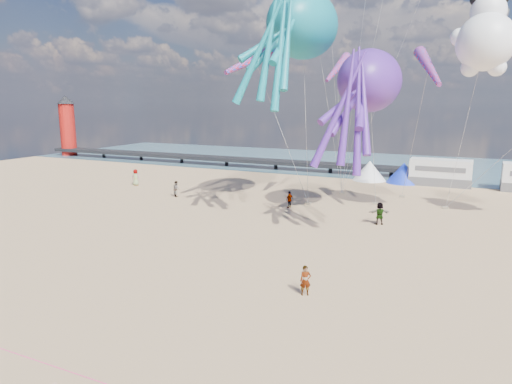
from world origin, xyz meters
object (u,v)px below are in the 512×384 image
windsock_left (254,59)px  windsock_mid (429,67)px  sandbag_d (402,196)px  kite_octopus_purple (369,81)px  lighthouse (68,130)px  beachgoer_0 (136,177)px  standing_person (305,281)px  sandbag_a (308,203)px  beachgoer_1 (176,189)px  kite_panda (486,42)px  beachgoer_4 (380,213)px  sandbag_b (376,204)px  tent_white (369,171)px  sandbag_e (342,193)px  tent_blue (404,173)px  beachgoer_3 (290,199)px  sandbag_c (446,208)px  windsock_right (337,68)px  kite_octopus_teal (303,25)px  motorhome_0 (440,172)px

windsock_left → windsock_mid: bearing=21.7°
sandbag_d → kite_octopus_purple: kite_octopus_purple is taller
lighthouse → beachgoer_0: (30.47, -18.77, -3.57)m
windsock_left → standing_person: bearing=-43.0°
beachgoer_0 → sandbag_a: size_ratio=3.71×
beachgoer_1 → kite_panda: kite_panda is taller
beachgoer_4 → sandbag_b: beachgoer_4 is taller
sandbag_b → sandbag_d: same height
kite_octopus_purple → tent_white: bearing=108.2°
sandbag_d → sandbag_e: size_ratio=1.00×
beachgoer_4 → lighthouse: bearing=-50.0°
sandbag_b → windsock_mid: size_ratio=0.07×
sandbag_e → windsock_mid: 16.22m
tent_blue → beachgoer_3: 19.30m
sandbag_c → windsock_right: 15.79m
beachgoer_0 → sandbag_b: bearing=168.1°
kite_panda → sandbag_b: bearing=133.9°
kite_octopus_teal → beachgoer_3: bearing=-159.6°
motorhome_0 → sandbag_d: size_ratio=13.20×
windsock_right → kite_octopus_teal: bearing=-120.1°
sandbag_a → kite_panda: bearing=-7.0°
tent_blue → motorhome_0: bearing=0.0°
kite_octopus_teal → sandbag_d: bearing=74.4°
windsock_mid → beachgoer_3: bearing=164.7°
sandbag_a → beachgoer_4: bearing=-30.4°
windsock_left → windsock_mid: windsock_left is taller
sandbag_d → kite_octopus_teal: 19.61m
sandbag_e → windsock_right: windsock_right is taller
kite_octopus_teal → sandbag_c: bearing=49.7°
beachgoer_4 → sandbag_c: 9.08m
sandbag_e → windsock_right: size_ratio=0.10×
lighthouse → sandbag_c: size_ratio=18.00×
beachgoer_3 → windsock_left: windsock_left is taller
lighthouse → motorhome_0: lighthouse is taller
motorhome_0 → windsock_mid: (-0.58, -16.86, 10.57)m
beachgoer_4 → sandbag_a: beachgoer_4 is taller
kite_octopus_teal → kite_panda: 13.95m
standing_person → kite_octopus_purple: size_ratio=0.13×
kite_octopus_purple → kite_panda: (7.94, 1.03, 2.61)m
lighthouse → sandbag_d: lighthouse is taller
beachgoer_1 → sandbag_b: beachgoer_1 is taller
sandbag_c → windsock_mid: (-1.87, -4.65, 11.96)m
lighthouse → beachgoer_0: size_ratio=4.86×
sandbag_e → tent_blue: bearing=63.4°
lighthouse → sandbag_c: (63.29, -16.21, -4.39)m
standing_person → windsock_mid: size_ratio=0.22×
lighthouse → sandbag_e: (53.14, -13.68, -4.39)m
sandbag_b → windsock_right: 12.85m
kite_octopus_teal → sandbag_e: bearing=102.4°
tent_white → kite_panda: kite_panda is taller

